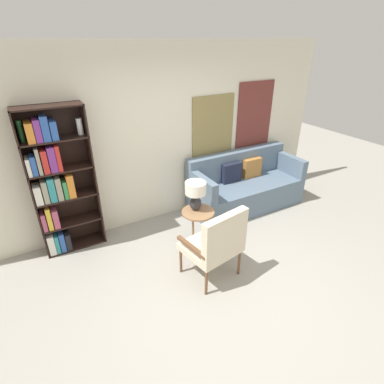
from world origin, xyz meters
TOP-DOWN VIEW (x-y plane):
  - ground_plane at (0.00, 0.00)m, footprint 14.00×14.00m
  - wall_back at (0.05, 2.03)m, footprint 6.40×0.08m
  - bookshelf at (-1.44, 1.84)m, footprint 0.80×0.30m
  - armchair at (0.06, 0.27)m, footprint 0.72×0.67m
  - couch at (1.52, 1.60)m, footprint 1.98×0.83m
  - side_table at (0.21, 0.98)m, footprint 0.46×0.46m
  - table_lamp at (0.21, 1.05)m, footprint 0.29×0.29m

SIDE VIEW (x-z plane):
  - ground_plane at x=0.00m, z-range 0.00..0.00m
  - couch at x=1.52m, z-range -0.12..0.83m
  - side_table at x=0.21m, z-range 0.21..0.77m
  - armchair at x=0.06m, z-range 0.07..1.06m
  - table_lamp at x=0.21m, z-range 0.62..1.04m
  - bookshelf at x=-1.44m, z-range 0.01..2.02m
  - wall_back at x=0.05m, z-range 0.00..2.70m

